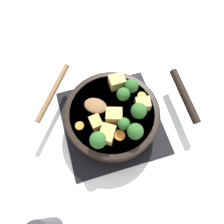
% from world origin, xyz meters
% --- Properties ---
extents(ground_plane, '(2.40, 2.40, 0.00)m').
position_xyz_m(ground_plane, '(0.00, 0.00, 0.00)').
color(ground_plane, white).
extents(front_burner_grate, '(0.31, 0.31, 0.03)m').
position_xyz_m(front_burner_grate, '(0.00, 0.00, 0.01)').
color(front_burner_grate, black).
rests_on(front_burner_grate, ground_plane).
extents(skillet_pan, '(0.39, 0.28, 0.06)m').
position_xyz_m(skillet_pan, '(0.00, -0.00, 0.06)').
color(skillet_pan, black).
rests_on(skillet_pan, front_burner_grate).
extents(wooden_spoon, '(0.22, 0.21, 0.02)m').
position_xyz_m(wooden_spoon, '(-0.10, 0.07, 0.09)').
color(wooden_spoon, brown).
rests_on(wooden_spoon, skillet_pan).
extents(tofu_cube_center_large, '(0.05, 0.05, 0.04)m').
position_xyz_m(tofu_cube_center_large, '(0.00, -0.02, 0.10)').
color(tofu_cube_center_large, tan).
rests_on(tofu_cube_center_large, skillet_pan).
extents(tofu_cube_near_handle, '(0.05, 0.04, 0.03)m').
position_xyz_m(tofu_cube_near_handle, '(0.09, -0.01, 0.10)').
color(tofu_cube_near_handle, tan).
rests_on(tofu_cube_near_handle, skillet_pan).
extents(tofu_cube_east_chunk, '(0.03, 0.04, 0.03)m').
position_xyz_m(tofu_cube_east_chunk, '(-0.05, -0.02, 0.10)').
color(tofu_cube_east_chunk, tan).
rests_on(tofu_cube_east_chunk, skillet_pan).
extents(tofu_cube_west_chunk, '(0.05, 0.04, 0.04)m').
position_xyz_m(tofu_cube_west_chunk, '(0.04, 0.08, 0.10)').
color(tofu_cube_west_chunk, tan).
rests_on(tofu_cube_west_chunk, skillet_pan).
extents(tofu_cube_back_piece, '(0.06, 0.06, 0.04)m').
position_xyz_m(tofu_cube_back_piece, '(-0.03, -0.07, 0.10)').
color(tofu_cube_back_piece, tan).
rests_on(tofu_cube_back_piece, skillet_pan).
extents(broccoli_floret_near_spoon, '(0.04, 0.04, 0.05)m').
position_xyz_m(broccoli_floret_near_spoon, '(0.08, 0.05, 0.11)').
color(broccoli_floret_near_spoon, '#709956').
rests_on(broccoli_floret_near_spoon, skillet_pan).
extents(broccoli_floret_center_top, '(0.04, 0.04, 0.05)m').
position_xyz_m(broccoli_floret_center_top, '(0.04, 0.03, 0.11)').
color(broccoli_floret_center_top, '#709956').
rests_on(broccoli_floret_center_top, skillet_pan).
extents(broccoli_floret_east_rim, '(0.05, 0.05, 0.05)m').
position_xyz_m(broccoli_floret_east_rim, '(0.07, -0.03, 0.11)').
color(broccoli_floret_east_rim, '#709956').
rests_on(broccoli_floret_east_rim, skillet_pan).
extents(broccoli_floret_west_rim, '(0.03, 0.03, 0.04)m').
position_xyz_m(broccoli_floret_west_rim, '(0.02, -0.05, 0.11)').
color(broccoli_floret_west_rim, '#709956').
rests_on(broccoli_floret_west_rim, skillet_pan).
extents(broccoli_floret_north_edge, '(0.04, 0.04, 0.05)m').
position_xyz_m(broccoli_floret_north_edge, '(0.04, -0.08, 0.11)').
color(broccoli_floret_north_edge, '#709956').
rests_on(broccoli_floret_north_edge, skillet_pan).
extents(broccoli_floret_south_cluster, '(0.05, 0.05, 0.05)m').
position_xyz_m(broccoli_floret_south_cluster, '(-0.06, -0.08, 0.11)').
color(broccoli_floret_south_cluster, '#709956').
rests_on(broccoli_floret_south_cluster, skillet_pan).
extents(carrot_slice_orange_thin, '(0.02, 0.02, 0.01)m').
position_xyz_m(carrot_slice_orange_thin, '(-0.10, -0.02, 0.09)').
color(carrot_slice_orange_thin, orange).
rests_on(carrot_slice_orange_thin, skillet_pan).
extents(carrot_slice_near_center, '(0.03, 0.03, 0.01)m').
position_xyz_m(carrot_slice_near_center, '(-0.00, -0.07, 0.09)').
color(carrot_slice_near_center, orange).
rests_on(carrot_slice_near_center, skillet_pan).
extents(carrot_slice_edge_slice, '(0.03, 0.03, 0.01)m').
position_xyz_m(carrot_slice_edge_slice, '(0.10, 0.02, 0.09)').
color(carrot_slice_edge_slice, orange).
rests_on(carrot_slice_edge_slice, skillet_pan).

